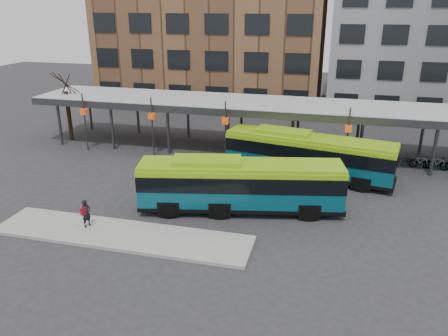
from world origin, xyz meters
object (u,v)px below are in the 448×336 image
at_px(tree, 69,113).
at_px(pedestrian, 86,213).
at_px(bus_rear, 308,154).
at_px(bus_front, 240,184).

height_order(tree, pedestrian, tree).
bearing_deg(pedestrian, bus_rear, -26.28).
relative_size(tree, bus_front, 0.46).
bearing_deg(bus_rear, bus_front, -106.83).
distance_m(bus_front, bus_rear, 7.41).
bearing_deg(pedestrian, tree, 54.11).
distance_m(bus_rear, pedestrian, 15.53).
height_order(bus_front, bus_rear, bus_front).
distance_m(tree, pedestrian, 18.05).
bearing_deg(bus_front, tree, 138.04).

